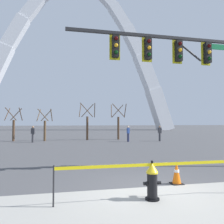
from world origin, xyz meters
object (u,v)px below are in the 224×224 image
object	(u,v)px
monument_arch	(77,62)
traffic_signal_gantry	(188,66)
pedestrian_walking_right	(128,134)
fire_hydrant	(152,181)
traffic_cone_by_hydrant	(177,173)
pedestrian_walking_left	(33,134)
pedestrian_standing_center	(160,133)

from	to	relation	value
monument_arch	traffic_signal_gantry	bearing A→B (deg)	-86.35
pedestrian_walking_right	fire_hydrant	bearing A→B (deg)	-103.89
fire_hydrant	traffic_cone_by_hydrant	distance (m)	1.76
traffic_signal_gantry	monument_arch	size ratio (longest dim) A/B	0.16
traffic_cone_by_hydrant	traffic_signal_gantry	size ratio (longest dim) A/B	0.09
monument_arch	pedestrian_walking_right	bearing A→B (deg)	-83.00
pedestrian_walking_left	pedestrian_walking_right	distance (m)	9.32
pedestrian_walking_right	monument_arch	bearing A→B (deg)	97.00
traffic_cone_by_hydrant	pedestrian_standing_center	size ratio (longest dim) A/B	0.46
fire_hydrant	pedestrian_standing_center	world-z (taller)	pedestrian_standing_center
fire_hydrant	pedestrian_standing_center	size ratio (longest dim) A/B	0.62
traffic_signal_gantry	pedestrian_standing_center	bearing A→B (deg)	71.15
traffic_signal_gantry	pedestrian_walking_left	distance (m)	16.49
traffic_signal_gantry	pedestrian_walking_right	distance (m)	13.32
fire_hydrant	monument_arch	world-z (taller)	monument_arch
fire_hydrant	pedestrian_standing_center	distance (m)	17.56
traffic_signal_gantry	fire_hydrant	bearing A→B (deg)	-132.94
pedestrian_walking_left	pedestrian_standing_center	xyz separation A→B (m)	(12.64, -1.05, 0.00)
fire_hydrant	pedestrian_walking_right	distance (m)	16.48
pedestrian_standing_center	pedestrian_walking_right	xyz separation A→B (m)	(-3.38, 0.04, 0.00)
fire_hydrant	traffic_signal_gantry	world-z (taller)	traffic_signal_gantry
pedestrian_walking_left	traffic_signal_gantry	bearing A→B (deg)	-58.99
monument_arch	pedestrian_walking_right	size ratio (longest dim) A/B	30.05
traffic_signal_gantry	pedestrian_standing_center	xyz separation A→B (m)	(4.35, 12.74, -3.59)
pedestrian_standing_center	fire_hydrant	bearing A→B (deg)	-114.69
traffic_signal_gantry	pedestrian_standing_center	size ratio (longest dim) A/B	4.92
fire_hydrant	traffic_signal_gantry	bearing A→B (deg)	47.06
fire_hydrant	monument_arch	bearing A→B (deg)	89.71
pedestrian_standing_center	pedestrian_walking_left	bearing A→B (deg)	175.25
fire_hydrant	pedestrian_walking_right	world-z (taller)	pedestrian_walking_right
traffic_cone_by_hydrant	pedestrian_walking_left	bearing A→B (deg)	112.69
pedestrian_walking_left	pedestrian_standing_center	world-z (taller)	same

